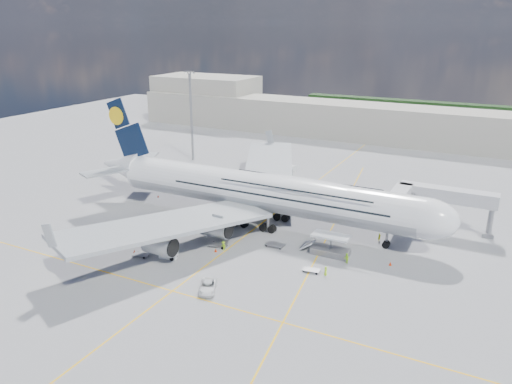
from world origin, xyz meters
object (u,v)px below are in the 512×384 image
at_px(cargo_loader, 330,247).
at_px(crew_wing, 174,217).
at_px(dolly_row_c, 218,245).
at_px(cone_wing_left_outer, 238,185).
at_px(dolly_row_a, 153,237).
at_px(jet_bridge, 428,198).
at_px(dolly_row_b, 141,255).
at_px(crew_tug, 223,246).
at_px(crew_van, 326,271).
at_px(service_van, 208,287).
at_px(light_mast, 191,115).
at_px(catering_truck_inner, 282,180).
at_px(cone_wing_left_inner, 246,194).
at_px(dolly_back, 176,216).
at_px(dolly_nose_near, 275,244).
at_px(airliner, 263,191).
at_px(dolly_nose_far, 311,270).
at_px(cone_wing_right_outer, 134,251).
at_px(cone_wing_right_inner, 216,250).
at_px(crew_nose, 379,237).
at_px(baggage_tug, 168,254).
at_px(cone_tail, 158,196).
at_px(crew_loader, 347,259).
at_px(catering_truck_outer, 281,168).

height_order(cargo_loader, crew_wing, cargo_loader).
relative_size(dolly_row_c, cone_wing_left_outer, 5.81).
xyz_separation_m(dolly_row_a, crew_wing, (-1.73, 9.13, 0.54)).
height_order(jet_bridge, dolly_row_c, jet_bridge).
bearing_deg(dolly_row_b, crew_tug, 20.52).
relative_size(cargo_loader, crew_van, 5.57).
xyz_separation_m(service_van, crew_van, (14.11, 12.75, 0.05)).
xyz_separation_m(light_mast, crew_van, (58.83, -49.79, -12.44)).
bearing_deg(catering_truck_inner, cone_wing_left_inner, -117.51).
height_order(dolly_back, dolly_nose_near, dolly_nose_near).
bearing_deg(crew_wing, dolly_nose_near, -86.49).
relative_size(airliner, crew_van, 51.69).
relative_size(dolly_nose_far, cone_wing_right_outer, 4.90).
xyz_separation_m(airliner, crew_wing, (-16.80, -6.77, -6.02)).
bearing_deg(cone_wing_right_inner, dolly_back, 147.17).
relative_size(light_mast, crew_tug, 14.76).
bearing_deg(crew_tug, crew_nose, 57.89).
xyz_separation_m(light_mast, crew_nose, (63.22, -32.68, -12.45)).
height_order(cargo_loader, light_mast, light_mast).
distance_m(cargo_loader, dolly_row_a, 32.84).
xyz_separation_m(airliner, light_mast, (-40.26, 35.00, 6.34)).
height_order(airliner, service_van, airliner).
distance_m(crew_wing, crew_van, 36.27).
bearing_deg(service_van, dolly_nose_near, 57.93).
xyz_separation_m(baggage_tug, crew_wing, (-9.35, 14.45, 0.00)).
xyz_separation_m(dolly_row_a, crew_van, (33.65, 1.11, 0.46)).
distance_m(light_mast, cone_tail, 36.13).
height_order(dolly_nose_far, catering_truck_inner, catering_truck_inner).
height_order(light_mast, dolly_row_b, light_mast).
distance_m(light_mast, dolly_row_a, 58.23).
distance_m(cargo_loader, cone_tail, 46.41).
distance_m(light_mast, crew_van, 78.07).
distance_m(jet_bridge, crew_loader, 23.06).
height_order(dolly_row_a, cone_wing_left_outer, cone_wing_left_outer).
distance_m(dolly_nose_far, catering_truck_outer, 54.39).
relative_size(jet_bridge, dolly_back, 6.28).
xyz_separation_m(dolly_row_c, dolly_back, (-15.05, 8.19, -0.06)).
bearing_deg(dolly_nose_near, baggage_tug, -136.23).
distance_m(dolly_row_c, crew_nose, 29.78).
distance_m(airliner, dolly_back, 19.30).
distance_m(service_van, cone_wing_left_outer, 51.14).
relative_size(dolly_row_c, baggage_tug, 1.11).
distance_m(cargo_loader, dolly_back, 34.02).
bearing_deg(crew_tug, dolly_back, 174.41).
bearing_deg(cone_wing_left_inner, crew_wing, -105.15).
height_order(dolly_back, catering_truck_inner, catering_truck_inner).
distance_m(dolly_row_c, crew_wing, 15.90).
distance_m(cargo_loader, dolly_row_c, 19.94).
xyz_separation_m(cargo_loader, cone_wing_left_inner, (-27.80, 20.88, -0.98)).
height_order(catering_truck_outer, cone_wing_right_inner, catering_truck_outer).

